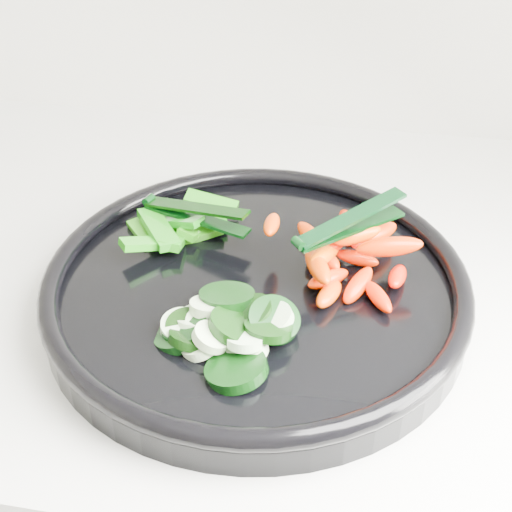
# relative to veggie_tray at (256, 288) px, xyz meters

# --- Properties ---
(veggie_tray) EXTENTS (0.49, 0.49, 0.04)m
(veggie_tray) POSITION_rel_veggie_tray_xyz_m (0.00, 0.00, 0.00)
(veggie_tray) COLOR black
(veggie_tray) RESTS_ON counter
(cucumber_pile) EXTENTS (0.12, 0.13, 0.04)m
(cucumber_pile) POSITION_rel_veggie_tray_xyz_m (-0.02, -0.07, 0.01)
(cucumber_pile) COLOR black
(cucumber_pile) RESTS_ON veggie_tray
(carrot_pile) EXTENTS (0.14, 0.16, 0.05)m
(carrot_pile) POSITION_rel_veggie_tray_xyz_m (0.07, 0.03, 0.02)
(carrot_pile) COLOR #FD2B00
(carrot_pile) RESTS_ON veggie_tray
(pepper_pile) EXTENTS (0.10, 0.12, 0.04)m
(pepper_pile) POSITION_rel_veggie_tray_xyz_m (-0.09, 0.06, 0.01)
(pepper_pile) COLOR #146009
(pepper_pile) RESTS_ON veggie_tray
(tong_carrot) EXTENTS (0.09, 0.09, 0.02)m
(tong_carrot) POSITION_rel_veggie_tray_xyz_m (0.07, 0.03, 0.05)
(tong_carrot) COLOR black
(tong_carrot) RESTS_ON carrot_pile
(tong_pepper) EXTENTS (0.11, 0.05, 0.02)m
(tong_pepper) POSITION_rel_veggie_tray_xyz_m (-0.07, 0.07, 0.03)
(tong_pepper) COLOR black
(tong_pepper) RESTS_ON pepper_pile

